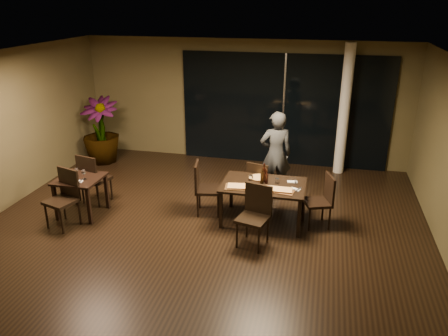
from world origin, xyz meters
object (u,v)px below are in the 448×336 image
side_table (80,184)px  chair_main_near (255,212)px  chair_side_near (65,195)px  chair_side_far (92,177)px  main_table (263,188)px  diner (276,154)px  bottle_c (264,173)px  chair_main_far (259,182)px  potted_plant (101,130)px  bottle_b (267,177)px  chair_main_right (322,198)px  bottle_a (262,176)px  chair_main_left (204,185)px

side_table → chair_main_near: chair_main_near is taller
chair_side_near → chair_side_far: bearing=104.6°
main_table → chair_side_near: bearing=-164.9°
side_table → diner: diner is taller
bottle_c → chair_main_far: bearing=108.1°
chair_side_far → potted_plant: potted_plant is taller
side_table → diner: size_ratio=0.44×
chair_side_near → bottle_c: size_ratio=3.02×
bottle_b → side_table: bearing=-171.0°
chair_main_near → chair_side_near: size_ratio=0.98×
side_table → chair_main_right: 4.50m
bottle_a → chair_side_near: bearing=-164.3°
potted_plant → bottle_b: (4.44, -2.18, 0.06)m
chair_main_right → chair_side_near: chair_side_near is taller
chair_side_far → bottle_c: 3.42m
chair_side_far → bottle_b: size_ratio=4.17×
chair_main_far → chair_side_far: size_ratio=0.91×
chair_main_near → chair_side_near: (-3.44, -0.14, 0.01)m
bottle_a → bottle_c: bottle_c is taller
chair_main_far → chair_main_near: chair_main_near is taller
chair_side_near → diner: diner is taller
diner → bottle_b: (-0.02, -1.19, -0.02)m
chair_main_right → diner: (-0.99, 1.14, 0.36)m
bottle_b → chair_main_far: bearing=111.2°
main_table → diner: diner is taller
chair_main_far → chair_side_near: bearing=39.5°
side_table → chair_main_far: chair_main_far is taller
chair_main_right → diner: 1.56m
chair_main_far → chair_side_near: size_ratio=0.90×
potted_plant → bottle_b: bearing=-26.1°
main_table → bottle_b: (0.04, 0.04, 0.20)m
bottle_a → main_table: bearing=-39.3°
potted_plant → bottle_a: (4.36, -2.19, 0.08)m
bottle_c → bottle_b: bearing=-51.6°
side_table → diner: bearing=26.6°
main_table → potted_plant: size_ratio=0.92×
chair_side_far → bottle_c: bearing=-164.5°
chair_side_near → bottle_b: (3.50, 0.98, 0.29)m
chair_main_far → bottle_b: bottle_b is taller
bottle_b → potted_plant: bearing=153.9°
chair_main_right → bottle_a: (-1.09, -0.06, 0.35)m
chair_main_far → bottle_b: size_ratio=3.79×
side_table → main_table: bearing=8.4°
chair_main_near → chair_side_far: bearing=-178.3°
chair_main_near → chair_main_far: bearing=110.5°
bottle_a → bottle_b: 0.08m
bottle_c → main_table: bearing=-83.7°
chair_main_left → bottle_a: (1.12, -0.05, 0.32)m
potted_plant → bottle_c: size_ratio=4.66×
diner → bottle_a: size_ratio=6.34×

